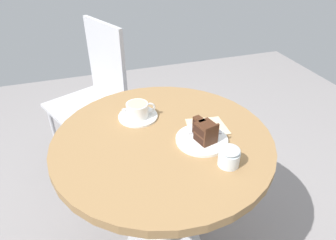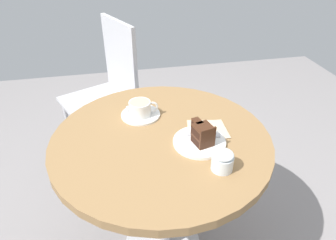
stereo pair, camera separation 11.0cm
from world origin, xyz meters
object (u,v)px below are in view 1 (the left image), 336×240
Objects in this scene: teaspoon at (124,113)px; saucer at (138,116)px; cake_plate at (202,140)px; coffee_cup at (138,110)px; fork at (208,133)px; cake_slice at (205,132)px; sugar_pot at (229,156)px; napkin at (207,127)px; cafe_chair at (96,89)px.

saucer is at bearing -113.57° from teaspoon.
teaspoon reaches higher than cake_plate.
saucer is 0.06m from teaspoon.
teaspoon reaches higher than saucer.
coffee_cup is 0.94× the size of fork.
cake_slice reaches higher than sugar_pot.
saucer is at bearing 88.89° from coffee_cup.
teaspoon reaches higher than napkin.
fork is at bearing -120.77° from teaspoon.
saucer is 0.44m from sugar_pot.
cake_slice is at bearing -128.01° from teaspoon.
saucer is 0.04m from coffee_cup.
napkin is (0.02, 0.05, -0.01)m from fork.
teaspoon is at bearing 123.27° from sugar_pot.
teaspoon is 0.65× the size of napkin.
cake_plate reaches higher than saucer.
teaspoon is at bearing -16.65° from cafe_chair.
cake_plate is 0.89m from cafe_chair.
cake_slice is (0.01, -0.01, 0.04)m from cake_plate.
cake_slice reaches higher than cake_plate.
fork is (0.23, -0.21, 0.01)m from saucer.
cake_plate is 0.09m from napkin.
teaspoon is 0.37m from fork.
saucer is 0.61m from cafe_chair.
cake_plate is at bearing -127.20° from napkin.
cake_plate is (0.19, -0.23, 0.00)m from saucer.
coffee_cup is 0.31m from fork.
fork is 1.78× the size of sugar_pot.
napkin is 0.23m from sugar_pot.
napkin is 0.18× the size of cafe_chair.
saucer is 1.34× the size of coffee_cup.
coffee_cup is at bearing 150.84° from fork.
cake_plate is at bearing -3.28° from cafe_chair.
cake_slice reaches higher than coffee_cup.
teaspoon is at bearing 140.77° from coffee_cup.
coffee_cup is 0.31m from cake_slice.
cafe_chair reaches higher than napkin.
teaspoon is 0.37m from cake_slice.
napkin is at bearing -112.58° from teaspoon.
napkin is at bearing -33.08° from saucer.
sugar_pot is (-0.00, -0.17, 0.02)m from fork.
cafe_chair is at bearing 18.27° from teaspoon.
sugar_pot is (0.22, -0.38, -0.00)m from coffee_cup.
cake_slice is at bearing 101.58° from sugar_pot.
cake_slice is 0.06m from fork.
fork reaches higher than teaspoon.
sugar_pot is at bearing -136.03° from teaspoon.
sugar_pot is at bearing -4.49° from cafe_chair.
cafe_chair reaches higher than cake_slice.
cake_slice is at bearing -121.03° from fork.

